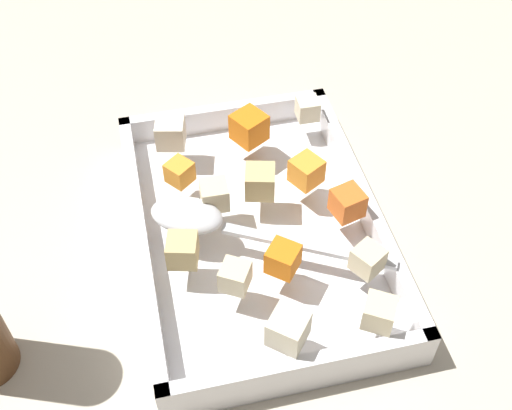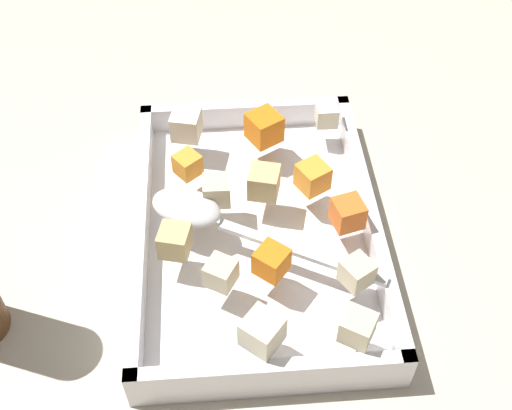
% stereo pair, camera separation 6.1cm
% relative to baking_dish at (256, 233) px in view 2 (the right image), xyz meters
% --- Properties ---
extents(ground_plane, '(4.00, 4.00, 0.00)m').
position_rel_baking_dish_xyz_m(ground_plane, '(0.01, -0.02, -0.01)').
color(ground_plane, '#BCB29E').
extents(baking_dish, '(0.33, 0.23, 0.04)m').
position_rel_baking_dish_xyz_m(baking_dish, '(0.00, 0.00, 0.00)').
color(baking_dish, silver).
rests_on(baking_dish, ground_plane).
extents(carrot_chunk_rim_edge, '(0.04, 0.04, 0.03)m').
position_rel_baking_dish_xyz_m(carrot_chunk_rim_edge, '(0.10, -0.01, 0.05)').
color(carrot_chunk_rim_edge, orange).
rests_on(carrot_chunk_rim_edge, baking_dish).
extents(carrot_chunk_near_right, '(0.04, 0.04, 0.03)m').
position_rel_baking_dish_xyz_m(carrot_chunk_near_right, '(0.03, -0.06, 0.04)').
color(carrot_chunk_near_right, orange).
rests_on(carrot_chunk_near_right, baking_dish).
extents(carrot_chunk_far_left, '(0.03, 0.03, 0.03)m').
position_rel_baking_dish_xyz_m(carrot_chunk_far_left, '(-0.02, -0.08, 0.04)').
color(carrot_chunk_far_left, orange).
rests_on(carrot_chunk_far_left, baking_dish).
extents(carrot_chunk_near_spoon, '(0.04, 0.04, 0.03)m').
position_rel_baking_dish_xyz_m(carrot_chunk_near_spoon, '(-0.07, -0.01, 0.04)').
color(carrot_chunk_near_spoon, orange).
rests_on(carrot_chunk_near_spoon, baking_dish).
extents(carrot_chunk_center, '(0.03, 0.03, 0.02)m').
position_rel_baking_dish_xyz_m(carrot_chunk_center, '(0.06, 0.06, 0.04)').
color(carrot_chunk_center, orange).
rests_on(carrot_chunk_center, baking_dish).
extents(potato_chunk_corner_sw, '(0.02, 0.02, 0.02)m').
position_rel_baking_dish_xyz_m(potato_chunk_corner_sw, '(0.12, -0.09, 0.04)').
color(potato_chunk_corner_sw, beige).
rests_on(potato_chunk_corner_sw, baking_dish).
extents(potato_chunk_corner_ne, '(0.03, 0.03, 0.02)m').
position_rel_baking_dish_xyz_m(potato_chunk_corner_ne, '(-0.09, -0.08, 0.04)').
color(potato_chunk_corner_ne, beige).
rests_on(potato_chunk_corner_ne, baking_dish).
extents(potato_chunk_corner_se, '(0.03, 0.03, 0.03)m').
position_rel_baking_dish_xyz_m(potato_chunk_corner_se, '(-0.14, -0.07, 0.04)').
color(potato_chunk_corner_se, beige).
rests_on(potato_chunk_corner_se, baking_dish).
extents(potato_chunk_under_handle, '(0.03, 0.03, 0.03)m').
position_rel_baking_dish_xyz_m(potato_chunk_under_handle, '(0.02, 0.04, 0.04)').
color(potato_chunk_under_handle, beige).
rests_on(potato_chunk_under_handle, baking_dish).
extents(potato_chunk_front_center, '(0.03, 0.03, 0.02)m').
position_rel_baking_dish_xyz_m(potato_chunk_front_center, '(-0.08, 0.04, 0.04)').
color(potato_chunk_front_center, beige).
rests_on(potato_chunk_front_center, baking_dish).
extents(potato_chunk_back_center, '(0.03, 0.03, 0.03)m').
position_rel_baking_dish_xyz_m(potato_chunk_back_center, '(-0.04, 0.08, 0.04)').
color(potato_chunk_back_center, tan).
rests_on(potato_chunk_back_center, baking_dish).
extents(potato_chunk_heap_side, '(0.03, 0.03, 0.03)m').
position_rel_baking_dish_xyz_m(potato_chunk_heap_side, '(0.03, -0.01, 0.05)').
color(potato_chunk_heap_side, tan).
rests_on(potato_chunk_heap_side, baking_dish).
extents(parsnip_chunk_mid_right, '(0.04, 0.04, 0.03)m').
position_rel_baking_dish_xyz_m(parsnip_chunk_mid_right, '(-0.14, 0.01, 0.05)').
color(parsnip_chunk_mid_right, beige).
rests_on(parsnip_chunk_mid_right, baking_dish).
extents(parsnip_chunk_corner_nw, '(0.03, 0.03, 0.03)m').
position_rel_baking_dish_xyz_m(parsnip_chunk_corner_nw, '(0.11, 0.06, 0.05)').
color(parsnip_chunk_corner_nw, silver).
rests_on(parsnip_chunk_corner_nw, baking_dish).
extents(serving_spoon, '(0.13, 0.22, 0.02)m').
position_rel_baking_dish_xyz_m(serving_spoon, '(-0.00, 0.05, 0.04)').
color(serving_spoon, silver).
rests_on(serving_spoon, baking_dish).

